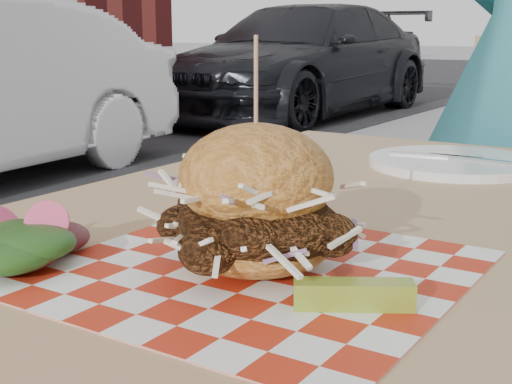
% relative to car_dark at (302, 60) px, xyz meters
% --- Properties ---
extents(car_dark, '(1.79, 4.33, 1.25)m').
position_rel_car_dark_xyz_m(car_dark, '(0.00, 0.00, 0.00)').
color(car_dark, black).
rests_on(car_dark, ground).
extents(patio_table, '(0.80, 1.20, 0.75)m').
position_rel_car_dark_xyz_m(patio_table, '(3.67, -6.41, 0.05)').
color(patio_table, tan).
rests_on(patio_table, ground).
extents(paper_liner, '(0.36, 0.36, 0.00)m').
position_rel_car_dark_xyz_m(paper_liner, '(3.68, -6.66, 0.13)').
color(paper_liner, red).
rests_on(paper_liner, patio_table).
extents(sandwich, '(0.19, 0.19, 0.21)m').
position_rel_car_dark_xyz_m(sandwich, '(3.68, -6.66, 0.19)').
color(sandwich, '#C47E37').
rests_on(sandwich, paper_liner).
extents(pickle_spear, '(0.09, 0.07, 0.02)m').
position_rel_car_dark_xyz_m(pickle_spear, '(3.79, -6.69, 0.14)').
color(pickle_spear, '#92AB31').
rests_on(pickle_spear, paper_liner).
extents(side_salad, '(0.14, 0.13, 0.05)m').
position_rel_car_dark_xyz_m(side_salad, '(3.47, -6.75, 0.14)').
color(side_salad, '#3F1419').
rests_on(side_salad, patio_table).
extents(place_setting, '(0.27, 0.27, 0.02)m').
position_rel_car_dark_xyz_m(place_setting, '(3.67, -6.05, 0.13)').
color(place_setting, white).
rests_on(place_setting, patio_table).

